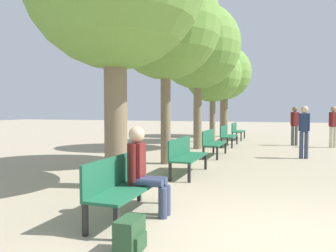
{
  "coord_description": "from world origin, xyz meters",
  "views": [
    {
      "loc": [
        -0.02,
        -4.08,
        1.57
      ],
      "look_at": [
        -3.36,
        5.67,
        1.07
      ],
      "focal_mm": 35.0,
      "sensor_mm": 36.0,
      "label": 1
    }
  ],
  "objects_px": {
    "bench_row_0": "(123,182)",
    "pedestrian_mid": "(304,128)",
    "bench_row_3": "(227,134)",
    "tree_row_2": "(198,47)",
    "bench_row_1": "(185,154)",
    "pedestrian_far": "(295,123)",
    "tree_row_1": "(166,25)",
    "person_seated": "(144,168)",
    "backpack": "(130,236)",
    "bench_row_4": "(237,130)",
    "bench_row_2": "(212,141)",
    "pedestrian_near": "(333,124)",
    "tree_row_3": "(213,73)",
    "tree_row_4": "(224,73)"
  },
  "relations": [
    {
      "from": "bench_row_0",
      "to": "pedestrian_mid",
      "type": "bearing_deg",
      "value": 67.68
    },
    {
      "from": "bench_row_3",
      "to": "tree_row_2",
      "type": "xyz_separation_m",
      "value": [
        -0.99,
        -1.4,
        3.59
      ]
    },
    {
      "from": "bench_row_1",
      "to": "pedestrian_far",
      "type": "bearing_deg",
      "value": 70.37
    },
    {
      "from": "bench_row_0",
      "to": "tree_row_1",
      "type": "bearing_deg",
      "value": 101.87
    },
    {
      "from": "pedestrian_mid",
      "to": "tree_row_2",
      "type": "bearing_deg",
      "value": 158.7
    },
    {
      "from": "tree_row_1",
      "to": "pedestrian_mid",
      "type": "height_order",
      "value": "tree_row_1"
    },
    {
      "from": "person_seated",
      "to": "pedestrian_far",
      "type": "distance_m",
      "value": 11.23
    },
    {
      "from": "bench_row_0",
      "to": "backpack",
      "type": "distance_m",
      "value": 1.3
    },
    {
      "from": "bench_row_4",
      "to": "pedestrian_far",
      "type": "height_order",
      "value": "pedestrian_far"
    },
    {
      "from": "bench_row_0",
      "to": "bench_row_2",
      "type": "bearing_deg",
      "value": 90.0
    },
    {
      "from": "person_seated",
      "to": "pedestrian_near",
      "type": "relative_size",
      "value": 0.77
    },
    {
      "from": "tree_row_3",
      "to": "pedestrian_far",
      "type": "height_order",
      "value": "tree_row_3"
    },
    {
      "from": "backpack",
      "to": "pedestrian_near",
      "type": "height_order",
      "value": "pedestrian_near"
    },
    {
      "from": "tree_row_4",
      "to": "bench_row_1",
      "type": "bearing_deg",
      "value": -85.23
    },
    {
      "from": "pedestrian_far",
      "to": "tree_row_2",
      "type": "bearing_deg",
      "value": -146.09
    },
    {
      "from": "backpack",
      "to": "pedestrian_mid",
      "type": "bearing_deg",
      "value": 74.44
    },
    {
      "from": "bench_row_0",
      "to": "pedestrian_far",
      "type": "bearing_deg",
      "value": 75.97
    },
    {
      "from": "pedestrian_mid",
      "to": "bench_row_1",
      "type": "bearing_deg",
      "value": -127.8
    },
    {
      "from": "pedestrian_far",
      "to": "bench_row_1",
      "type": "bearing_deg",
      "value": -109.63
    },
    {
      "from": "bench_row_3",
      "to": "person_seated",
      "type": "relative_size",
      "value": 1.31
    },
    {
      "from": "tree_row_4",
      "to": "backpack",
      "type": "relative_size",
      "value": 13.7
    },
    {
      "from": "tree_row_3",
      "to": "tree_row_4",
      "type": "xyz_separation_m",
      "value": [
        0.0,
        3.46,
        0.36
      ]
    },
    {
      "from": "backpack",
      "to": "pedestrian_mid",
      "type": "distance_m",
      "value": 8.52
    },
    {
      "from": "bench_row_3",
      "to": "bench_row_4",
      "type": "distance_m",
      "value": 3.33
    },
    {
      "from": "bench_row_1",
      "to": "bench_row_3",
      "type": "relative_size",
      "value": 1.0
    },
    {
      "from": "bench_row_1",
      "to": "bench_row_4",
      "type": "bearing_deg",
      "value": 90.0
    },
    {
      "from": "backpack",
      "to": "pedestrian_far",
      "type": "relative_size",
      "value": 0.23
    },
    {
      "from": "bench_row_0",
      "to": "tree_row_2",
      "type": "height_order",
      "value": "tree_row_2"
    },
    {
      "from": "tree_row_2",
      "to": "bench_row_0",
      "type": "bearing_deg",
      "value": -83.46
    },
    {
      "from": "bench_row_3",
      "to": "pedestrian_near",
      "type": "xyz_separation_m",
      "value": [
        4.27,
        0.82,
        0.48
      ]
    },
    {
      "from": "bench_row_0",
      "to": "tree_row_2",
      "type": "distance_m",
      "value": 9.37
    },
    {
      "from": "bench_row_3",
      "to": "pedestrian_mid",
      "type": "bearing_deg",
      "value": -45.12
    },
    {
      "from": "tree_row_1",
      "to": "tree_row_4",
      "type": "height_order",
      "value": "tree_row_1"
    },
    {
      "from": "bench_row_2",
      "to": "person_seated",
      "type": "distance_m",
      "value": 6.48
    },
    {
      "from": "tree_row_1",
      "to": "tree_row_3",
      "type": "height_order",
      "value": "tree_row_1"
    },
    {
      "from": "pedestrian_mid",
      "to": "person_seated",
      "type": "bearing_deg",
      "value": -111.12
    },
    {
      "from": "bench_row_4",
      "to": "tree_row_1",
      "type": "distance_m",
      "value": 9.37
    },
    {
      "from": "tree_row_1",
      "to": "pedestrian_far",
      "type": "xyz_separation_m",
      "value": [
        3.77,
        6.44,
        -3.03
      ]
    },
    {
      "from": "person_seated",
      "to": "bench_row_4",
      "type": "bearing_deg",
      "value": 91.08
    },
    {
      "from": "pedestrian_mid",
      "to": "tree_row_1",
      "type": "bearing_deg",
      "value": -148.45
    },
    {
      "from": "tree_row_2",
      "to": "tree_row_4",
      "type": "distance_m",
      "value": 6.55
    },
    {
      "from": "bench_row_1",
      "to": "tree_row_1",
      "type": "distance_m",
      "value": 3.88
    },
    {
      "from": "bench_row_3",
      "to": "pedestrian_near",
      "type": "height_order",
      "value": "pedestrian_near"
    },
    {
      "from": "pedestrian_mid",
      "to": "pedestrian_far",
      "type": "bearing_deg",
      "value": 91.78
    },
    {
      "from": "bench_row_0",
      "to": "pedestrian_far",
      "type": "xyz_separation_m",
      "value": [
        2.78,
        11.13,
        0.47
      ]
    },
    {
      "from": "person_seated",
      "to": "bench_row_2",
      "type": "bearing_deg",
      "value": 92.18
    },
    {
      "from": "tree_row_1",
      "to": "pedestrian_mid",
      "type": "distance_m",
      "value": 5.48
    },
    {
      "from": "tree_row_3",
      "to": "pedestrian_mid",
      "type": "relative_size",
      "value": 2.81
    },
    {
      "from": "tree_row_2",
      "to": "pedestrian_far",
      "type": "height_order",
      "value": "tree_row_2"
    },
    {
      "from": "bench_row_4",
      "to": "person_seated",
      "type": "distance_m",
      "value": 13.14
    }
  ]
}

